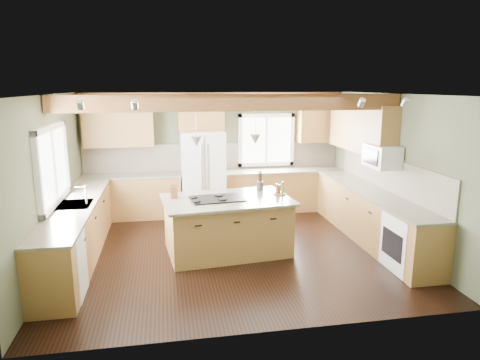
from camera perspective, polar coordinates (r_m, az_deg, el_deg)
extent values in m
plane|color=black|center=(7.35, -0.93, -9.33)|extent=(5.60, 5.60, 0.00)
plane|color=silver|center=(6.83, -1.01, 11.37)|extent=(5.60, 5.60, 0.00)
plane|color=#4D553C|center=(9.41, -3.39, 3.71)|extent=(5.60, 0.00, 5.60)
plane|color=#4D553C|center=(7.10, -23.88, -0.24)|extent=(0.00, 5.00, 5.00)
plane|color=#4D553C|center=(7.91, 19.50, 1.33)|extent=(0.00, 5.00, 5.00)
cube|color=brown|center=(6.80, -0.97, 10.27)|extent=(5.55, 0.26, 0.26)
cube|color=brown|center=(9.20, -3.42, 11.27)|extent=(5.55, 0.20, 0.10)
cube|color=brown|center=(9.41, -3.38, 3.16)|extent=(5.58, 0.03, 0.58)
cube|color=brown|center=(7.96, 19.18, 0.76)|extent=(0.03, 3.70, 0.58)
cube|color=brown|center=(9.26, -14.18, -2.24)|extent=(2.02, 0.60, 0.88)
cube|color=brown|center=(9.15, -14.33, 0.55)|extent=(2.06, 0.64, 0.04)
cube|color=brown|center=(9.58, 5.77, -1.42)|extent=(2.62, 0.60, 0.88)
cube|color=brown|center=(9.48, 5.83, 1.28)|extent=(2.66, 0.64, 0.04)
cube|color=brown|center=(7.31, -20.90, -6.66)|extent=(0.60, 3.70, 0.88)
cube|color=brown|center=(7.17, -21.18, -3.18)|extent=(0.64, 3.74, 0.04)
cube|color=brown|center=(8.01, 17.00, -4.71)|extent=(0.60, 3.70, 0.88)
cube|color=brown|center=(7.89, 17.21, -1.51)|extent=(0.64, 3.74, 0.04)
cube|color=brown|center=(9.14, -15.89, 7.11)|extent=(1.40, 0.35, 0.90)
cube|color=brown|center=(9.12, -5.23, 8.77)|extent=(0.96, 0.35, 0.70)
cube|color=brown|center=(8.53, 15.82, 6.75)|extent=(0.35, 2.20, 0.90)
cube|color=brown|center=(9.71, 10.42, 7.66)|extent=(0.90, 0.35, 0.90)
cube|color=white|center=(7.10, -23.81, 1.83)|extent=(0.04, 1.60, 1.05)
cube|color=white|center=(9.56, 3.49, 5.36)|extent=(1.10, 0.04, 1.00)
cube|color=#262628|center=(7.17, -21.18, -3.14)|extent=(0.50, 0.65, 0.03)
cylinder|color=#B2B2B7|center=(7.10, -19.85, -1.97)|extent=(0.02, 0.02, 0.28)
cube|color=white|center=(6.12, -23.02, -10.67)|extent=(0.60, 0.60, 0.84)
cube|color=white|center=(6.94, 21.79, -7.82)|extent=(0.60, 0.72, 0.84)
cube|color=white|center=(7.72, 18.39, 3.03)|extent=(0.40, 0.70, 0.38)
cone|color=#B2B2B7|center=(6.73, -5.82, 5.15)|extent=(0.18, 0.18, 0.16)
cone|color=#B2B2B7|center=(6.97, 2.05, 5.46)|extent=(0.18, 0.18, 0.16)
cube|color=white|center=(9.08, -4.96, 0.80)|extent=(0.90, 0.74, 1.80)
cube|color=brown|center=(7.16, -1.74, -6.19)|extent=(2.05, 1.38, 0.88)
cube|color=brown|center=(7.03, -1.76, -2.64)|extent=(2.19, 1.52, 0.04)
cube|color=black|center=(6.98, -3.04, -2.49)|extent=(0.89, 0.64, 0.02)
cube|color=brown|center=(7.09, -8.78, -1.67)|extent=(0.12, 0.09, 0.19)
cylinder|color=#463D38|center=(7.54, 2.68, -0.80)|extent=(0.13, 0.13, 0.16)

